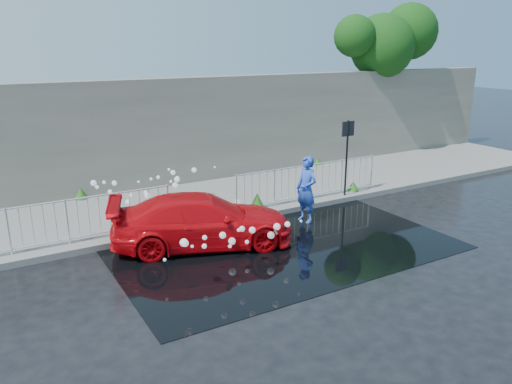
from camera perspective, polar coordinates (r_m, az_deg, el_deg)
ground at (r=11.19m, az=3.69°, el=-8.31°), size 90.00×90.00×0.00m
pavement at (r=15.28m, az=-6.80°, el=-1.18°), size 30.00×4.00×0.15m
curb at (r=13.56m, az=-3.39°, el=-3.39°), size 30.00×0.25×0.16m
retaining_wall at (r=16.84m, az=-10.05°, el=6.74°), size 30.00×0.60×3.50m
puddle at (r=12.20m, az=3.02°, el=-6.09°), size 8.00×5.00×0.01m
sign_post at (r=15.47m, az=10.38°, el=5.20°), size 0.45×0.06×2.50m
tree at (r=22.19m, az=14.92°, el=16.37°), size 5.00×2.64×6.37m
railing_left at (r=12.51m, az=-20.77°, el=-3.04°), size 5.05×0.05×1.10m
railing_right at (r=15.15m, az=6.11°, el=1.30°), size 5.05×0.05×1.10m
weeds at (r=14.61m, az=-6.60°, el=-0.98°), size 12.17×3.93×0.46m
water_spray at (r=12.85m, az=-8.12°, el=-1.60°), size 3.61×5.72×0.95m
red_car at (r=12.06m, az=-6.12°, el=-3.27°), size 4.66×3.04×1.26m
person at (r=13.59m, az=5.79°, el=0.31°), size 0.55×0.73×1.83m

